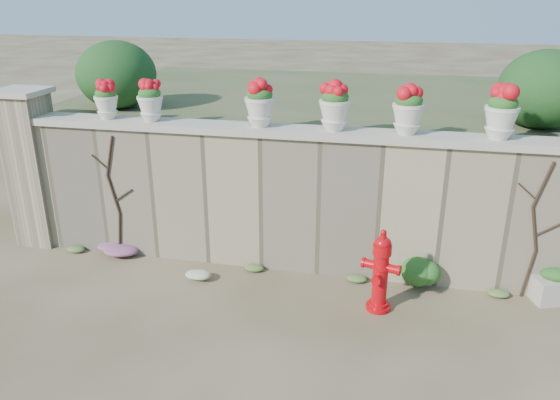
# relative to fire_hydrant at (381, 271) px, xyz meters

# --- Properties ---
(ground) EXTENTS (80.00, 80.00, 0.00)m
(ground) POSITION_rel_fire_hydrant_xyz_m (-1.33, -0.85, -0.56)
(ground) COLOR #4D4026
(ground) RESTS_ON ground
(stone_wall) EXTENTS (8.00, 0.40, 2.00)m
(stone_wall) POSITION_rel_fire_hydrant_xyz_m (-1.33, 0.95, 0.44)
(stone_wall) COLOR #968864
(stone_wall) RESTS_ON ground
(wall_cap) EXTENTS (8.10, 0.52, 0.10)m
(wall_cap) POSITION_rel_fire_hydrant_xyz_m (-1.33, 0.95, 1.49)
(wall_cap) COLOR #C0B4A3
(wall_cap) RESTS_ON stone_wall
(gate_pillar) EXTENTS (0.72, 0.72, 2.48)m
(gate_pillar) POSITION_rel_fire_hydrant_xyz_m (-5.48, 0.95, 0.70)
(gate_pillar) COLOR #968864
(gate_pillar) RESTS_ON ground
(raised_fill) EXTENTS (9.00, 6.00, 2.00)m
(raised_fill) POSITION_rel_fire_hydrant_xyz_m (-1.33, 4.15, 0.44)
(raised_fill) COLOR #384C23
(raised_fill) RESTS_ON ground
(back_shrub_left) EXTENTS (1.30, 1.30, 1.10)m
(back_shrub_left) POSITION_rel_fire_hydrant_xyz_m (-4.53, 2.15, 1.99)
(back_shrub_left) COLOR #143814
(back_shrub_left) RESTS_ON raised_fill
(back_shrub_right) EXTENTS (1.30, 1.30, 1.10)m
(back_shrub_right) POSITION_rel_fire_hydrant_xyz_m (2.07, 2.15, 1.99)
(back_shrub_right) COLOR #143814
(back_shrub_right) RESTS_ON raised_fill
(vine_left) EXTENTS (0.60, 0.04, 1.91)m
(vine_left) POSITION_rel_fire_hydrant_xyz_m (-4.00, 0.73, 0.43)
(vine_left) COLOR black
(vine_left) RESTS_ON ground
(vine_right) EXTENTS (0.60, 0.04, 1.91)m
(vine_right) POSITION_rel_fire_hydrant_xyz_m (1.90, 0.73, 0.43)
(vine_right) COLOR black
(vine_right) RESTS_ON ground
(fire_hydrant) EXTENTS (0.49, 0.34, 1.11)m
(fire_hydrant) POSITION_rel_fire_hydrant_xyz_m (0.00, 0.00, 0.00)
(fire_hydrant) COLOR #C2070D
(fire_hydrant) RESTS_ON ground
(planter_box) EXTENTS (0.65, 0.50, 0.48)m
(planter_box) POSITION_rel_fire_hydrant_xyz_m (2.27, 0.70, -0.34)
(planter_box) COLOR #C0B4A3
(planter_box) RESTS_ON ground
(green_shrub) EXTENTS (0.63, 0.57, 0.60)m
(green_shrub) POSITION_rel_fire_hydrant_xyz_m (0.58, 0.57, -0.26)
(green_shrub) COLOR #1E5119
(green_shrub) RESTS_ON ground
(magenta_clump) EXTENTS (0.87, 0.58, 0.23)m
(magenta_clump) POSITION_rel_fire_hydrant_xyz_m (-3.99, 0.70, -0.45)
(magenta_clump) COLOR #B925A1
(magenta_clump) RESTS_ON ground
(white_flowers) EXTENTS (0.55, 0.44, 0.20)m
(white_flowers) POSITION_rel_fire_hydrant_xyz_m (-2.52, 0.24, -0.46)
(white_flowers) COLOR white
(white_flowers) RESTS_ON ground
(urn_pot_0) EXTENTS (0.34, 0.34, 0.54)m
(urn_pot_0) POSITION_rel_fire_hydrant_xyz_m (-4.08, 0.95, 1.80)
(urn_pot_0) COLOR beige
(urn_pot_0) RESTS_ON wall_cap
(urn_pot_1) EXTENTS (0.37, 0.37, 0.57)m
(urn_pot_1) POSITION_rel_fire_hydrant_xyz_m (-3.39, 0.95, 1.82)
(urn_pot_1) COLOR beige
(urn_pot_1) RESTS_ON wall_cap
(urn_pot_2) EXTENTS (0.41, 0.41, 0.64)m
(urn_pot_2) POSITION_rel_fire_hydrant_xyz_m (-1.79, 0.95, 1.86)
(urn_pot_2) COLOR beige
(urn_pot_2) RESTS_ON wall_cap
(urn_pot_3) EXTENTS (0.42, 0.42, 0.65)m
(urn_pot_3) POSITION_rel_fire_hydrant_xyz_m (-0.76, 0.95, 1.86)
(urn_pot_3) COLOR beige
(urn_pot_3) RESTS_ON wall_cap
(urn_pot_4) EXTENTS (0.41, 0.41, 0.64)m
(urn_pot_4) POSITION_rel_fire_hydrant_xyz_m (0.19, 0.95, 1.85)
(urn_pot_4) COLOR beige
(urn_pot_4) RESTS_ON wall_cap
(urn_pot_5) EXTENTS (0.42, 0.42, 0.66)m
(urn_pot_5) POSITION_rel_fire_hydrant_xyz_m (1.32, 0.95, 1.87)
(urn_pot_5) COLOR beige
(urn_pot_5) RESTS_ON wall_cap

